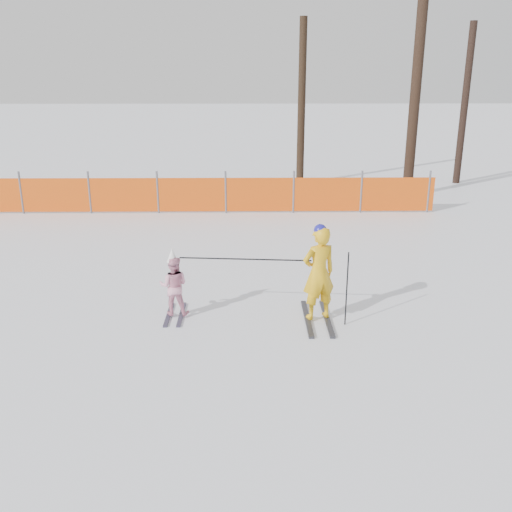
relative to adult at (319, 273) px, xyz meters
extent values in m
plane|color=white|center=(-1.05, -0.03, -0.85)|extent=(120.00, 120.00, 0.00)
cube|color=black|center=(-0.17, 0.00, -0.83)|extent=(0.09, 1.47, 0.04)
cube|color=black|center=(0.17, 0.00, -0.83)|extent=(0.09, 1.47, 0.04)
imported|color=yellow|center=(0.00, 0.00, 0.00)|extent=(0.69, 0.57, 1.62)
sphere|color=#1D1B94|center=(0.00, 0.00, 0.75)|extent=(0.21, 0.21, 0.21)
cube|color=black|center=(-2.58, 0.21, -0.83)|extent=(0.09, 1.00, 0.03)
cube|color=black|center=(-2.36, 0.21, -0.83)|extent=(0.09, 1.00, 0.03)
imported|color=#F39EBA|center=(-2.47, 0.21, -0.29)|extent=(0.53, 0.42, 1.05)
cone|color=white|center=(-2.47, 0.21, 0.27)|extent=(0.19, 0.19, 0.24)
cylinder|color=black|center=(0.45, -0.20, -0.20)|extent=(0.02, 0.02, 1.29)
cylinder|color=black|center=(-1.23, 0.10, 0.22)|extent=(2.22, 0.21, 0.02)
cylinder|color=#595960|center=(-7.85, 7.56, -0.22)|extent=(0.06, 0.06, 1.25)
cylinder|color=#595960|center=(-5.85, 7.56, -0.22)|extent=(0.06, 0.06, 1.25)
cylinder|color=#595960|center=(-3.85, 7.56, -0.22)|extent=(0.06, 0.06, 1.25)
cylinder|color=#595960|center=(-1.85, 7.56, -0.22)|extent=(0.06, 0.06, 1.25)
cylinder|color=#595960|center=(0.15, 7.56, -0.22)|extent=(0.06, 0.06, 1.25)
cylinder|color=#595960|center=(2.15, 7.56, -0.22)|extent=(0.06, 0.06, 1.25)
cylinder|color=#595960|center=(4.15, 7.56, -0.22)|extent=(0.06, 0.06, 1.25)
cube|color=#E4500C|center=(-3.77, 7.56, -0.30)|extent=(16.16, 0.03, 1.00)
cylinder|color=black|center=(4.15, 9.83, 2.44)|extent=(0.33, 0.33, 6.57)
cylinder|color=black|center=(6.59, 12.07, 1.97)|extent=(0.25, 0.25, 5.64)
cylinder|color=black|center=(0.72, 11.98, 2.04)|extent=(0.27, 0.27, 5.77)
camera|label=1|loc=(-1.16, -8.95, 3.29)|focal=40.00mm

